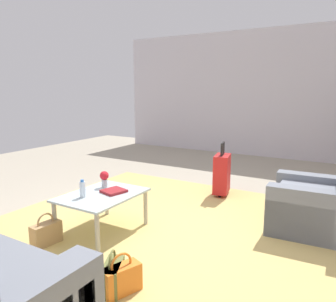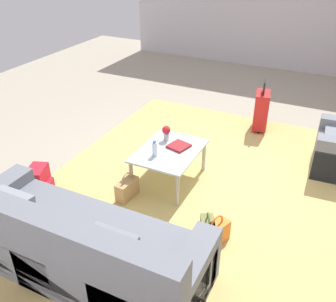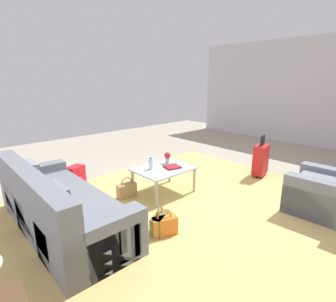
{
  "view_description": "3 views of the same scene",
  "coord_description": "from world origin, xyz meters",
  "px_view_note": "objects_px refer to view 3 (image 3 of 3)",
  "views": [
    {
      "loc": [
        3.14,
        2.02,
        1.66
      ],
      "look_at": [
        0.06,
        0.2,
        0.98
      ],
      "focal_mm": 35.0,
      "sensor_mm": 36.0,
      "label": 1
    },
    {
      "loc": [
        4.1,
        1.29,
        2.85
      ],
      "look_at": [
        0.83,
        -0.31,
        0.72
      ],
      "focal_mm": 40.0,
      "sensor_mm": 36.0,
      "label": 2
    },
    {
      "loc": [
        3.2,
        2.65,
        1.92
      ],
      "look_at": [
        0.65,
        -0.12,
        0.89
      ],
      "focal_mm": 28.0,
      "sensor_mm": 36.0,
      "label": 3
    }
  ],
  "objects_px": {
    "suitcase_red": "(261,159)",
    "handbag_orange": "(165,225)",
    "coffee_table": "(164,171)",
    "handbag_olive": "(160,223)",
    "backpack_red": "(76,177)",
    "coffee_table_book": "(172,167)",
    "armchair": "(330,195)",
    "water_bottle": "(151,164)",
    "handbag_tan": "(127,190)",
    "flower_vase": "(167,157)",
    "couch": "(55,209)"
  },
  "relations": [
    {
      "from": "flower_vase",
      "to": "handbag_orange",
      "type": "height_order",
      "value": "flower_vase"
    },
    {
      "from": "coffee_table_book",
      "to": "handbag_orange",
      "type": "distance_m",
      "value": 1.34
    },
    {
      "from": "coffee_table_book",
      "to": "flower_vase",
      "type": "distance_m",
      "value": 0.27
    },
    {
      "from": "water_bottle",
      "to": "suitcase_red",
      "type": "bearing_deg",
      "value": 160.02
    },
    {
      "from": "flower_vase",
      "to": "couch",
      "type": "bearing_deg",
      "value": 1.42
    },
    {
      "from": "couch",
      "to": "handbag_olive",
      "type": "height_order",
      "value": "couch"
    },
    {
      "from": "couch",
      "to": "armchair",
      "type": "distance_m",
      "value": 3.84
    },
    {
      "from": "handbag_tan",
      "to": "water_bottle",
      "type": "bearing_deg",
      "value": 151.36
    },
    {
      "from": "couch",
      "to": "backpack_red",
      "type": "distance_m",
      "value": 1.44
    },
    {
      "from": "armchair",
      "to": "suitcase_red",
      "type": "bearing_deg",
      "value": -115.38
    },
    {
      "from": "water_bottle",
      "to": "flower_vase",
      "type": "bearing_deg",
      "value": -173.21
    },
    {
      "from": "handbag_tan",
      "to": "backpack_red",
      "type": "bearing_deg",
      "value": -66.53
    },
    {
      "from": "flower_vase",
      "to": "handbag_orange",
      "type": "xyz_separation_m",
      "value": [
        1.05,
        1.1,
        -0.46
      ]
    },
    {
      "from": "couch",
      "to": "coffee_table_book",
      "type": "bearing_deg",
      "value": 174.64
    },
    {
      "from": "suitcase_red",
      "to": "handbag_tan",
      "type": "distance_m",
      "value": 2.76
    },
    {
      "from": "armchair",
      "to": "backpack_red",
      "type": "bearing_deg",
      "value": -56.37
    },
    {
      "from": "armchair",
      "to": "couch",
      "type": "bearing_deg",
      "value": -36.17
    },
    {
      "from": "coffee_table_book",
      "to": "handbag_orange",
      "type": "height_order",
      "value": "coffee_table_book"
    },
    {
      "from": "coffee_table",
      "to": "handbag_orange",
      "type": "distance_m",
      "value": 1.29
    },
    {
      "from": "backpack_red",
      "to": "flower_vase",
      "type": "bearing_deg",
      "value": 136.85
    },
    {
      "from": "handbag_orange",
      "to": "handbag_tan",
      "type": "bearing_deg",
      "value": -102.08
    },
    {
      "from": "coffee_table",
      "to": "backpack_red",
      "type": "height_order",
      "value": "coffee_table"
    },
    {
      "from": "flower_vase",
      "to": "handbag_olive",
      "type": "bearing_deg",
      "value": 43.61
    },
    {
      "from": "couch",
      "to": "coffee_table_book",
      "type": "xyz_separation_m",
      "value": [
        -1.92,
        0.18,
        0.18
      ]
    },
    {
      "from": "flower_vase",
      "to": "suitcase_red",
      "type": "bearing_deg",
      "value": 154.47
    },
    {
      "from": "coffee_table_book",
      "to": "suitcase_red",
      "type": "xyz_separation_m",
      "value": [
        -1.88,
        0.62,
        -0.12
      ]
    },
    {
      "from": "armchair",
      "to": "handbag_orange",
      "type": "xyz_separation_m",
      "value": [
        2.14,
        -1.22,
        -0.17
      ]
    },
    {
      "from": "coffee_table",
      "to": "couch",
      "type": "bearing_deg",
      "value": -3.18
    },
    {
      "from": "suitcase_red",
      "to": "handbag_orange",
      "type": "relative_size",
      "value": 2.37
    },
    {
      "from": "coffee_table",
      "to": "suitcase_red",
      "type": "bearing_deg",
      "value": 160.71
    },
    {
      "from": "couch",
      "to": "coffee_table_book",
      "type": "height_order",
      "value": "couch"
    },
    {
      "from": "suitcase_red",
      "to": "handbag_orange",
      "type": "distance_m",
      "value": 2.85
    },
    {
      "from": "backpack_red",
      "to": "coffee_table_book",
      "type": "bearing_deg",
      "value": 129.17
    },
    {
      "from": "backpack_red",
      "to": "handbag_orange",
      "type": "bearing_deg",
      "value": 94.16
    },
    {
      "from": "armchair",
      "to": "flower_vase",
      "type": "xyz_separation_m",
      "value": [
        1.08,
        -2.32,
        0.29
      ]
    },
    {
      "from": "coffee_table_book",
      "to": "handbag_tan",
      "type": "xyz_separation_m",
      "value": [
        0.69,
        -0.38,
        -0.35
      ]
    },
    {
      "from": "handbag_tan",
      "to": "handbag_orange",
      "type": "xyz_separation_m",
      "value": [
        0.27,
        1.25,
        0.0
      ]
    },
    {
      "from": "coffee_table",
      "to": "handbag_olive",
      "type": "bearing_deg",
      "value": 45.67
    },
    {
      "from": "armchair",
      "to": "handbag_olive",
      "type": "relative_size",
      "value": 2.66
    },
    {
      "from": "armchair",
      "to": "backpack_red",
      "type": "xyz_separation_m",
      "value": [
        2.3,
        -3.46,
        -0.1
      ]
    },
    {
      "from": "coffee_table_book",
      "to": "armchair",
      "type": "bearing_deg",
      "value": 134.15
    },
    {
      "from": "handbag_olive",
      "to": "backpack_red",
      "type": "distance_m",
      "value": 2.16
    },
    {
      "from": "suitcase_red",
      "to": "backpack_red",
      "type": "height_order",
      "value": "suitcase_red"
    },
    {
      "from": "coffee_table",
      "to": "water_bottle",
      "type": "xyz_separation_m",
      "value": [
        0.2,
        -0.1,
        0.15
      ]
    },
    {
      "from": "couch",
      "to": "coffee_table",
      "type": "distance_m",
      "value": 1.8
    },
    {
      "from": "suitcase_red",
      "to": "handbag_olive",
      "type": "xyz_separation_m",
      "value": [
        2.84,
        0.16,
        -0.23
      ]
    },
    {
      "from": "coffee_table_book",
      "to": "suitcase_red",
      "type": "distance_m",
      "value": 1.98
    },
    {
      "from": "armchair",
      "to": "coffee_table_book",
      "type": "height_order",
      "value": "armchair"
    },
    {
      "from": "armchair",
      "to": "flower_vase",
      "type": "distance_m",
      "value": 2.57
    },
    {
      "from": "flower_vase",
      "to": "backpack_red",
      "type": "distance_m",
      "value": 1.71
    }
  ]
}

